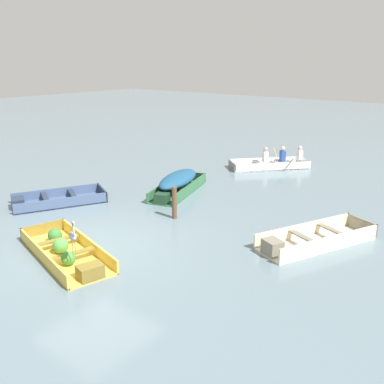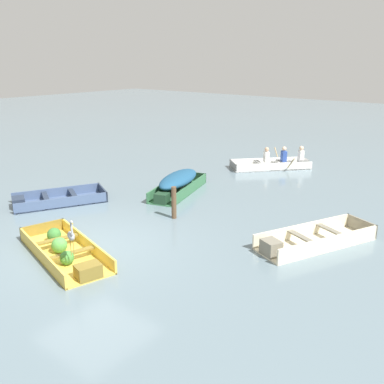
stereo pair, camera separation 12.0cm
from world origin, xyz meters
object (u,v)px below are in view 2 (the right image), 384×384
Objects in this scene: skiff_slate_blue_near_moored at (55,200)px; rowboat_white_with_crew at (276,163)px; heron_on_dinghy at (71,235)px; mooring_post at (174,203)px; skiff_green_far_moored at (178,182)px; skiff_cream_mid_moored at (312,240)px; dinghy_yellow_foreground at (65,251)px.

rowboat_white_with_crew is at bearing 68.94° from skiff_slate_blue_near_moored.
heron_on_dinghy is (4.28, -2.45, 0.76)m from skiff_slate_blue_near_moored.
heron_on_dinghy is 0.90× the size of mooring_post.
heron_on_dinghy is at bearing -71.07° from skiff_green_far_moored.
heron_on_dinghy reaches higher than rowboat_white_with_crew.
skiff_cream_mid_moored is 1.05× the size of rowboat_white_with_crew.
dinghy_yellow_foreground is at bearing -78.07° from skiff_green_far_moored.
heron_on_dinghy is (-3.38, -4.49, 0.74)m from skiff_cream_mid_moored.
skiff_cream_mid_moored is 7.77m from rowboat_white_with_crew.
heron_on_dinghy is at bearing -22.78° from dinghy_yellow_foreground.
skiff_cream_mid_moored is (7.66, 2.04, 0.03)m from skiff_slate_blue_near_moored.
rowboat_white_with_crew is at bearing 95.43° from heron_on_dinghy.
skiff_green_far_moored is at bearing 108.93° from heron_on_dinghy.
skiff_green_far_moored is (-5.34, 1.22, 0.26)m from skiff_cream_mid_moored.
dinghy_yellow_foreground is 5.48m from skiff_green_far_moored.
dinghy_yellow_foreground is at bearing -95.71° from mooring_post.
rowboat_white_with_crew is (3.25, 8.43, 0.09)m from skiff_slate_blue_near_moored.
skiff_cream_mid_moored is at bearing 52.99° from heron_on_dinghy.
skiff_slate_blue_near_moored is 0.93× the size of skiff_cream_mid_moored.
skiff_slate_blue_near_moored is 4.05m from mooring_post.
dinghy_yellow_foreground is 3.89× the size of heron_on_dinghy.
heron_on_dinghy is (0.82, -0.35, 0.73)m from dinghy_yellow_foreground.
skiff_slate_blue_near_moored is (-3.46, 2.10, -0.03)m from dinghy_yellow_foreground.
skiff_slate_blue_near_moored is 0.98× the size of skiff_green_far_moored.
dinghy_yellow_foreground is 3.49× the size of mooring_post.
skiff_slate_blue_near_moored is 4.99m from heron_on_dinghy.
skiff_slate_blue_near_moored is 0.98× the size of rowboat_white_with_crew.
mooring_post reaches higher than skiff_slate_blue_near_moored.
skiff_slate_blue_near_moored is at bearing -125.54° from skiff_green_far_moored.
mooring_post is (0.55, -7.08, 0.27)m from rowboat_white_with_crew.
skiff_green_far_moored is 3.31× the size of mooring_post.
mooring_post reaches higher than dinghy_yellow_foreground.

